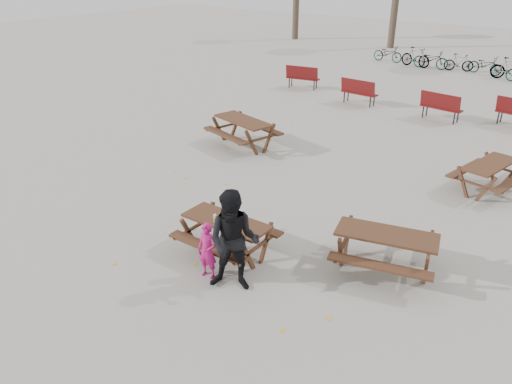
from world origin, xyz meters
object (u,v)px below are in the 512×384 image
Objects in this scene: food_tray at (234,226)px; main_picnic_table at (226,228)px; picnic_table_east at (385,252)px; soda_bottle at (215,219)px; adult at (234,241)px; child at (207,251)px; picnic_table_north at (243,133)px; picnic_table_far at (488,177)px.

main_picnic_table is at bearing 157.56° from food_tray.
main_picnic_table is 0.96× the size of picnic_table_east.
main_picnic_table is 10.00× the size of food_tray.
food_tray is 0.10× the size of picnic_table_east.
soda_bottle is 1.14m from adult.
child is at bearing -96.81° from food_tray.
soda_bottle is 0.77m from child.
adult is 2.94m from picnic_table_east.
soda_bottle is 0.08× the size of picnic_table_north.
picnic_table_far is (0.71, 4.93, -0.02)m from picnic_table_east.
main_picnic_table reaches higher than picnic_table_far.
main_picnic_table is at bearing 162.96° from picnic_table_far.
picnic_table_far is at bearing 23.74° from picnic_table_north.
child reaches higher than food_tray.
food_tray is 0.09× the size of picnic_table_north.
adult is 7.43m from picnic_table_north.
child reaches higher than picnic_table_north.
picnic_table_east is (2.80, 1.32, -0.18)m from main_picnic_table.
food_tray is at bearing -22.44° from main_picnic_table.
picnic_table_far is (3.63, 6.43, -0.47)m from soda_bottle.
food_tray is at bearing 8.60° from soda_bottle.
child reaches higher than picnic_table_east.
main_picnic_table is 0.93× the size of adult.
child is (0.34, -0.63, -0.29)m from soda_bottle.
picnic_table_north is (-4.37, 5.98, -0.53)m from adult.
adult reaches higher than food_tray.
food_tray is 0.74m from child.
main_picnic_table is 10.59× the size of soda_bottle.
food_tray is (0.29, -0.12, 0.21)m from main_picnic_table.
soda_bottle is 3.32m from picnic_table_east.
food_tray is 0.88m from adult.
picnic_table_north is at bearing 124.33° from main_picnic_table.
adult is 1.03× the size of picnic_table_east.
picnic_table_north is at bearing 100.81° from adult.
main_picnic_table is at bearing -40.44° from picnic_table_north.
picnic_table_north is at bearing 125.86° from food_tray.
adult reaches higher than main_picnic_table.
picnic_table_east is at bearing 29.88° from food_tray.
main_picnic_table is 0.88× the size of picnic_table_north.
food_tray is at bearing -38.92° from picnic_table_north.
picnic_table_east is 1.06× the size of picnic_table_far.
child is at bearing -61.66° from soda_bottle.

